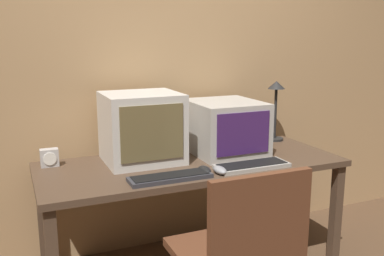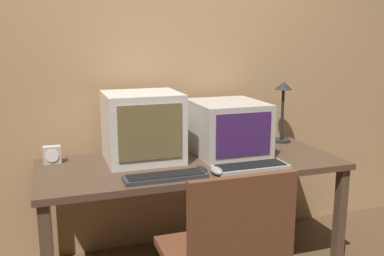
# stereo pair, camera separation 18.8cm
# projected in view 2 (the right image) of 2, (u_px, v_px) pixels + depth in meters

# --- Properties ---
(wall_back) EXTENTS (8.00, 0.08, 2.60)m
(wall_back) POSITION_uv_depth(u_px,v_px,m) (169.00, 55.00, 2.83)
(wall_back) COLOR tan
(wall_back) RESTS_ON ground_plane
(desk) EXTENTS (1.78, 0.71, 0.70)m
(desk) POSITION_uv_depth(u_px,v_px,m) (192.00, 173.00, 2.54)
(desk) COLOR #4C3828
(desk) RESTS_ON ground_plane
(monitor_left) EXTENTS (0.44, 0.41, 0.41)m
(monitor_left) POSITION_uv_depth(u_px,v_px,m) (143.00, 127.00, 2.52)
(monitor_left) COLOR beige
(monitor_left) RESTS_ON desk
(monitor_right) EXTENTS (0.42, 0.47, 0.33)m
(monitor_right) POSITION_uv_depth(u_px,v_px,m) (228.00, 128.00, 2.68)
(monitor_right) COLOR #B7B2A8
(monitor_right) RESTS_ON desk
(keyboard_main) EXTENTS (0.43, 0.13, 0.03)m
(keyboard_main) POSITION_uv_depth(u_px,v_px,m) (166.00, 177.00, 2.22)
(keyboard_main) COLOR #333338
(keyboard_main) RESTS_ON desk
(keyboard_side) EXTENTS (0.43, 0.16, 0.03)m
(keyboard_side) POSITION_uv_depth(u_px,v_px,m) (251.00, 167.00, 2.38)
(keyboard_side) COLOR #A8A399
(keyboard_side) RESTS_ON desk
(mouse_near_keyboard) EXTENTS (0.06, 0.12, 0.04)m
(mouse_near_keyboard) POSITION_uv_depth(u_px,v_px,m) (217.00, 171.00, 2.29)
(mouse_near_keyboard) COLOR gray
(mouse_near_keyboard) RESTS_ON desk
(mouse_far_corner) EXTENTS (0.06, 0.11, 0.04)m
(mouse_far_corner) POSITION_uv_depth(u_px,v_px,m) (201.00, 170.00, 2.30)
(mouse_far_corner) COLOR black
(mouse_far_corner) RESTS_ON desk
(desk_clock) EXTENTS (0.10, 0.06, 0.10)m
(desk_clock) POSITION_uv_depth(u_px,v_px,m) (52.00, 155.00, 2.49)
(desk_clock) COLOR #B7B2AD
(desk_clock) RESTS_ON desk
(desk_lamp) EXTENTS (0.13, 0.13, 0.42)m
(desk_lamp) POSITION_uv_depth(u_px,v_px,m) (283.00, 101.00, 2.95)
(desk_lamp) COLOR black
(desk_lamp) RESTS_ON desk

